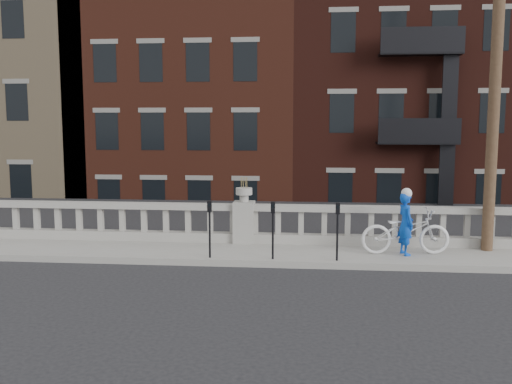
{
  "coord_description": "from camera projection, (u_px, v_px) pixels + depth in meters",
  "views": [
    {
      "loc": [
        1.77,
        -10.96,
        3.37
      ],
      "look_at": [
        0.39,
        3.2,
        1.61
      ],
      "focal_mm": 40.0,
      "sensor_mm": 36.0,
      "label": 1
    }
  ],
  "objects": [
    {
      "name": "lower_level",
      "position": [
        291.0,
        134.0,
        33.8
      ],
      "size": [
        80.0,
        44.0,
        20.8
      ],
      "color": "#605E59",
      "rests_on": "ground"
    },
    {
      "name": "utility_pole",
      "position": [
        497.0,
        44.0,
        13.73
      ],
      "size": [
        1.6,
        0.28,
        10.0
      ],
      "color": "#422D1E",
      "rests_on": "sidewalk"
    },
    {
      "name": "sidewalk",
      "position": [
        240.0,
        253.0,
        14.37
      ],
      "size": [
        32.0,
        2.2,
        0.15
      ],
      "primitive_type": "cube",
      "color": "gray",
      "rests_on": "ground"
    },
    {
      "name": "balustrade",
      "position": [
        244.0,
        224.0,
        15.23
      ],
      "size": [
        28.0,
        0.34,
        1.03
      ],
      "color": "gray",
      "rests_on": "sidewalk"
    },
    {
      "name": "parking_meter_a",
      "position": [
        210.0,
        223.0,
        13.47
      ],
      "size": [
        0.1,
        0.09,
        1.36
      ],
      "color": "black",
      "rests_on": "sidewalk"
    },
    {
      "name": "cyclist",
      "position": [
        406.0,
        224.0,
        13.79
      ],
      "size": [
        0.51,
        0.64,
        1.52
      ],
      "primitive_type": "imported",
      "rotation": [
        0.0,
        0.0,
        1.86
      ],
      "color": "#0C43BE",
      "rests_on": "sidewalk"
    },
    {
      "name": "parking_meter_b",
      "position": [
        273.0,
        224.0,
        13.33
      ],
      "size": [
        0.1,
        0.09,
        1.36
      ],
      "color": "black",
      "rests_on": "sidewalk"
    },
    {
      "name": "parking_meter_c",
      "position": [
        337.0,
        225.0,
        13.18
      ],
      "size": [
        0.1,
        0.09,
        1.36
      ],
      "color": "black",
      "rests_on": "sidewalk"
    },
    {
      "name": "bicycle",
      "position": [
        405.0,
        231.0,
        13.89
      ],
      "size": [
        2.2,
        0.93,
        1.13
      ],
      "primitive_type": "imported",
      "rotation": [
        0.0,
        0.0,
        1.66
      ],
      "color": "silver",
      "rests_on": "sidewalk"
    },
    {
      "name": "ground",
      "position": [
        221.0,
        291.0,
        11.41
      ],
      "size": [
        120.0,
        120.0,
        0.0
      ],
      "primitive_type": "plane",
      "color": "black",
      "rests_on": "ground"
    },
    {
      "name": "planter_pedestal",
      "position": [
        244.0,
        217.0,
        15.21
      ],
      "size": [
        0.55,
        0.55,
        1.76
      ],
      "color": "gray",
      "rests_on": "sidewalk"
    }
  ]
}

